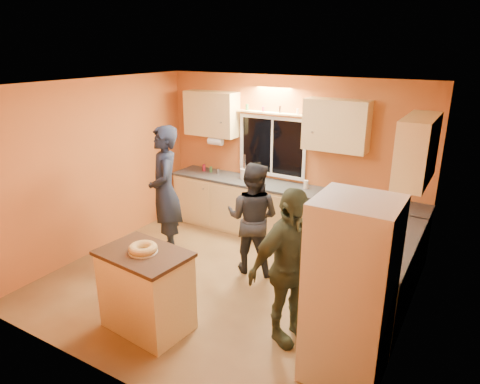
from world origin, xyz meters
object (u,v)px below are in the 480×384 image
Objects in this scene: person_left at (165,192)px; person_right at (289,267)px; person_center at (253,218)px; island at (146,290)px; refrigerator at (350,292)px.

person_left is 2.62m from person_right.
person_right is at bearing 123.91° from person_center.
island is 0.60× the size of person_right.
refrigerator is 0.73m from person_right.
person_left is at bearing -1.89° from person_center.
refrigerator is 1.04× the size of person_right.
refrigerator is 1.14× the size of person_center.
person_right is at bearing 26.54° from person_left.
refrigerator is 0.92× the size of person_left.
person_center is (-1.75, 1.33, -0.11)m from refrigerator.
person_right reaches higher than person_center.
refrigerator is 3.34m from person_left.
refrigerator reaches higher than person_right.
person_left reaches higher than person_right.
person_left is (-3.14, 1.15, 0.08)m from refrigerator.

